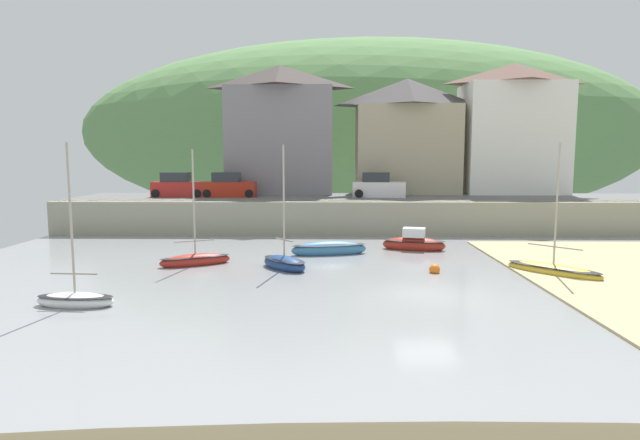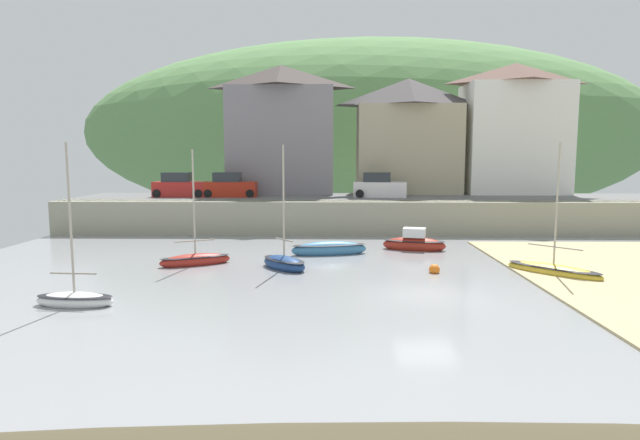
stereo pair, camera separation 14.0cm
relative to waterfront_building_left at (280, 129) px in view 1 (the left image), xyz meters
The scene contains 16 objects.
ground 36.90m from the waterfront_building_left, 74.53° to the right, with size 48.00×41.00×0.61m.
quay_seawall 13.06m from the waterfront_building_left, 43.12° to the right, with size 48.00×9.40×2.40m.
hillside_backdrop 31.59m from the waterfront_building_left, 71.78° to the left, with size 80.00×44.00×25.14m.
waterfront_building_left is the anchor object (origin of this frame).
waterfront_building_centre 10.95m from the waterfront_building_left, ahead, with size 8.99×5.44×9.81m.
waterfront_building_right 20.01m from the waterfront_building_left, ahead, with size 8.70×5.78×11.07m.
motorboat_with_cabin 21.16m from the waterfront_building_left, 97.92° to the right, with size 3.69×2.46×6.13m.
sailboat_blue_trim 28.68m from the waterfront_building_left, 101.16° to the right, with size 3.05×1.24×6.25m.
rowboat_small_beached 21.81m from the waterfront_building_left, 84.49° to the right, with size 2.94×3.12×6.34m.
sailboat_far_left 19.04m from the waterfront_building_left, 57.74° to the right, with size 3.94×2.12×1.54m.
sailboat_nearest_shore 27.27m from the waterfront_building_left, 55.40° to the right, with size 3.99×4.08×6.40m.
dinghy_open_wooden 18.60m from the waterfront_building_left, 75.61° to the right, with size 4.52×1.95×0.99m.
parked_car_near_slipway 10.15m from the waterfront_building_left, 149.88° to the right, with size 4.12×1.82×1.95m.
parked_car_by_wall 7.53m from the waterfront_building_left, 129.59° to the right, with size 4.11×1.82×1.95m.
parked_car_end_of_row 10.44m from the waterfront_building_left, 28.95° to the right, with size 4.27×2.16×1.95m.
mooring_buoy 24.41m from the waterfront_building_left, 66.25° to the right, with size 0.53×0.53×0.53m.
Camera 1 is at (-4.05, -21.12, 5.58)m, focal length 29.67 mm.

